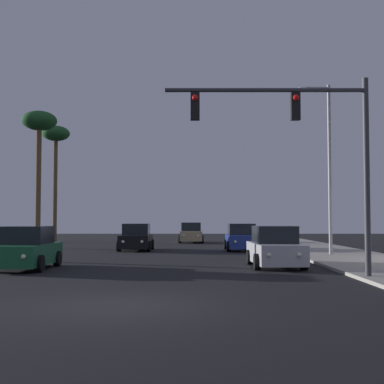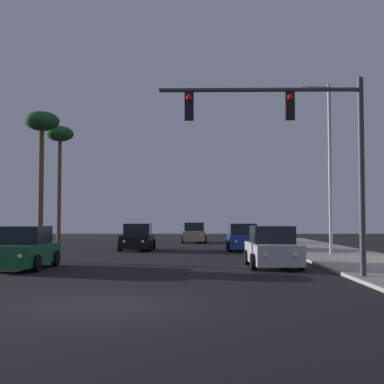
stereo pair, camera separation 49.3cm
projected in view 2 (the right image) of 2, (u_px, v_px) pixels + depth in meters
ground_plane at (107, 305)px, 12.16m from camera, size 120.00×120.00×0.00m
sidewalk_right at (380, 265)px, 21.99m from camera, size 5.00×60.00×0.12m
car_silver at (272, 249)px, 21.80m from camera, size 2.04×4.34×1.68m
car_black at (138, 238)px, 33.75m from camera, size 2.04×4.31×1.68m
car_blue at (243, 238)px, 33.52m from camera, size 2.04×4.31×1.68m
car_tan at (194, 233)px, 44.86m from camera, size 2.04×4.31×1.68m
car_green at (24, 249)px, 21.17m from camera, size 2.04×4.32×1.68m
traffic_light_mast at (303, 136)px, 17.49m from camera, size 6.72×0.36×6.50m
street_lamp at (327, 159)px, 28.17m from camera, size 1.74×0.24×9.00m
palm_tree_far at (60, 141)px, 46.73m from camera, size 2.40×2.40×10.10m
palm_tree_mid at (42, 129)px, 36.69m from camera, size 2.40×2.40×9.36m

